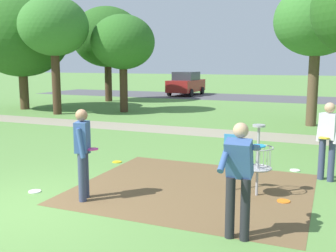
{
  "coord_description": "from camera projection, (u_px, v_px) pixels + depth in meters",
  "views": [
    {
      "loc": [
        4.91,
        -5.11,
        2.54
      ],
      "look_at": [
        1.19,
        3.82,
        1.0
      ],
      "focal_mm": 42.46,
      "sensor_mm": 36.0,
      "label": 1
    }
  ],
  "objects": [
    {
      "name": "ground_plane",
      "position": [
        21.0,
        210.0,
        6.92
      ],
      "size": [
        160.0,
        160.0,
        0.0
      ],
      "primitive_type": "plane",
      "color": "#5B8942"
    },
    {
      "name": "dirt_tee_pad",
      "position": [
        194.0,
        188.0,
        8.13
      ],
      "size": [
        4.61,
        4.01,
        0.01
      ],
      "primitive_type": "cube",
      "color": "brown",
      "rests_on": "ground"
    },
    {
      "name": "disc_golf_basket",
      "position": [
        255.0,
        157.0,
        7.61
      ],
      "size": [
        0.98,
        0.58,
        1.39
      ],
      "color": "#9E9EA3",
      "rests_on": "ground"
    },
    {
      "name": "player_foreground_watching",
      "position": [
        239.0,
        173.0,
        5.66
      ],
      "size": [
        0.49,
        1.11,
        1.71
      ],
      "color": "#232328",
      "rests_on": "ground"
    },
    {
      "name": "player_throwing",
      "position": [
        83.0,
        149.0,
        7.32
      ],
      "size": [
        0.44,
        0.5,
        1.71
      ],
      "color": "#384260",
      "rests_on": "ground"
    },
    {
      "name": "player_waiting_left",
      "position": [
        328.0,
        137.0,
        8.53
      ],
      "size": [
        0.49,
        0.45,
        1.71
      ],
      "color": "#384260",
      "rests_on": "ground"
    },
    {
      "name": "frisbee_near_basket",
      "position": [
        117.0,
        162.0,
        10.25
      ],
      "size": [
        0.24,
        0.24,
        0.02
      ],
      "primitive_type": "cylinder",
      "color": "gold",
      "rests_on": "ground"
    },
    {
      "name": "frisbee_by_tee",
      "position": [
        284.0,
        201.0,
        7.35
      ],
      "size": [
        0.24,
        0.24,
        0.02
      ],
      "primitive_type": "cylinder",
      "color": "orange",
      "rests_on": "ground"
    },
    {
      "name": "frisbee_far_left",
      "position": [
        295.0,
        170.0,
        9.45
      ],
      "size": [
        0.24,
        0.24,
        0.02
      ],
      "primitive_type": "cylinder",
      "color": "white",
      "rests_on": "ground"
    },
    {
      "name": "frisbee_scattered_b",
      "position": [
        35.0,
        191.0,
        7.9
      ],
      "size": [
        0.25,
        0.25,
        0.02
      ],
      "primitive_type": "cylinder",
      "color": "white",
      "rests_on": "ground"
    },
    {
      "name": "tree_near_right",
      "position": [
        107.0,
        37.0,
        25.87
      ],
      "size": [
        4.57,
        4.57,
        6.14
      ],
      "color": "#422D1E",
      "rests_on": "ground"
    },
    {
      "name": "tree_mid_left",
      "position": [
        317.0,
        21.0,
        15.55
      ],
      "size": [
        3.31,
        3.31,
        5.61
      ],
      "color": "brown",
      "rests_on": "ground"
    },
    {
      "name": "tree_mid_center",
      "position": [
        54.0,
        27.0,
        19.17
      ],
      "size": [
        3.36,
        3.36,
        5.73
      ],
      "color": "#422D1E",
      "rests_on": "ground"
    },
    {
      "name": "tree_far_left",
      "position": [
        21.0,
        36.0,
        21.4
      ],
      "size": [
        5.12,
        5.12,
        6.14
      ],
      "color": "#4C3823",
      "rests_on": "ground"
    },
    {
      "name": "tree_far_right",
      "position": [
        123.0,
        43.0,
        20.19
      ],
      "size": [
        3.26,
        3.26,
        4.97
      ],
      "color": "#422D1E",
      "rests_on": "ground"
    },
    {
      "name": "parking_lot_strip",
      "position": [
        260.0,
        98.0,
        28.93
      ],
      "size": [
        36.0,
        6.0,
        0.01
      ],
      "primitive_type": "cube",
      "color": "#4C4C51",
      "rests_on": "ground"
    },
    {
      "name": "parked_car_leftmost",
      "position": [
        186.0,
        83.0,
        31.34
      ],
      "size": [
        2.02,
        4.22,
        1.84
      ],
      "color": "maroon",
      "rests_on": "ground"
    },
    {
      "name": "gravel_path",
      "position": [
        189.0,
        131.0,
        14.92
      ],
      "size": [
        40.0,
        1.71,
        0.0
      ],
      "primitive_type": "cube",
      "color": "gray",
      "rests_on": "ground"
    }
  ]
}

